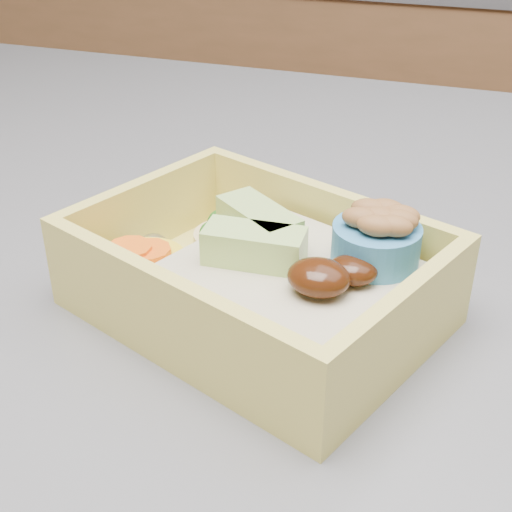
% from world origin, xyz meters
% --- Properties ---
extents(bento_box, '(0.24, 0.21, 0.07)m').
position_xyz_m(bento_box, '(0.03, -0.18, 0.95)').
color(bento_box, '#D7C758').
rests_on(bento_box, island).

